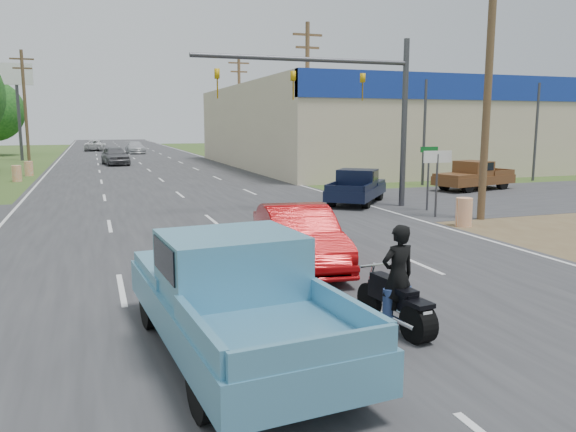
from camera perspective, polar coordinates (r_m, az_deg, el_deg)
name	(u,v)px	position (r m, az deg, el deg)	size (l,w,h in m)	color
main_road	(149,170)	(44.40, -13.94, 4.53)	(15.00, 180.00, 0.02)	#2D2D30
cross_road	(202,213)	(22.72, -8.71, 0.35)	(120.00, 10.00, 0.02)	#2D2D30
big_box_store	(496,126)	(56.88, 20.37, 8.55)	(50.00, 28.10, 6.60)	#B7A88C
utility_pole_1	(489,73)	(21.87, 19.72, 13.54)	(2.00, 0.28, 10.00)	#4C3823
utility_pole_2	(307,96)	(37.64, 1.97, 12.07)	(2.00, 0.28, 10.00)	#4C3823
utility_pole_3	(239,105)	(54.81, -4.96, 11.18)	(2.00, 0.28, 10.00)	#4C3823
utility_pole_6	(25,104)	(56.37, -25.16, 10.30)	(2.00, 0.28, 10.00)	#4C3823
tree_3	(489,107)	(94.76, 19.71, 10.42)	(8.40, 8.40, 10.40)	#422D19
tree_5	(286,111)	(104.79, -0.22, 10.63)	(7.98, 7.98, 9.88)	#422D19
barrel_0	(464,212)	(20.31, 17.44, 0.37)	(0.56, 0.56, 1.00)	orange
barrel_1	(363,186)	(27.71, 7.63, 3.01)	(0.56, 0.56, 1.00)	orange
barrel_2	(17,173)	(38.46, -25.84, 3.91)	(0.56, 0.56, 1.00)	orange
barrel_3	(29,169)	(42.39, -24.84, 4.40)	(0.56, 0.56, 1.00)	orange
pole_sign_left_far	(17,85)	(60.54, -25.86, 11.88)	(3.00, 0.35, 9.20)	#3F3F44
lane_sign	(437,167)	(21.89, 14.92, 4.80)	(1.20, 0.08, 2.52)	#3F3F44
street_name_sign	(428,172)	(23.49, 14.07, 4.40)	(0.80, 0.08, 2.61)	#3F3F44
signal_mast	(347,92)	(23.31, 6.02, 12.46)	(9.12, 0.40, 7.00)	#3F3F44
red_convertible	(299,238)	(13.78, 1.12, -2.22)	(1.59, 4.56, 1.50)	#9E0709
motorcycle	(399,306)	(9.82, 11.17, -8.96)	(0.66, 2.04, 1.04)	black
rider	(398,281)	(9.74, 11.09, -6.54)	(0.64, 0.42, 1.76)	black
blue_pickup	(231,292)	(8.75, -5.84, -7.73)	(2.66, 5.84, 1.88)	black
navy_pickup	(357,186)	(25.24, 7.06, 3.02)	(4.28, 4.67, 1.52)	black
brown_pickup	(473,175)	(31.66, 18.25, 3.93)	(5.02, 2.93, 1.56)	black
distant_car_grey	(115,156)	(50.87, -17.16, 5.87)	(1.90, 4.73, 1.61)	#57575C
distant_car_silver	(135,148)	(70.18, -15.26, 6.72)	(1.99, 4.91, 1.42)	silver
distant_car_white	(96,146)	(78.69, -18.96, 6.79)	(2.35, 5.11, 1.42)	silver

